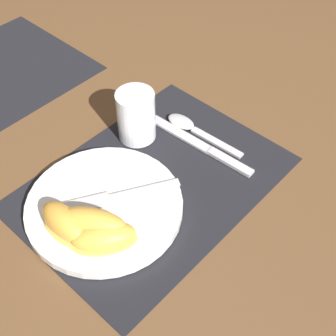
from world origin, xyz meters
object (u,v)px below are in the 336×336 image
at_px(juice_glass, 136,118).
at_px(citrus_wedge_2, 92,224).
at_px(citrus_wedge_0, 65,223).
at_px(citrus_wedge_1, 76,232).
at_px(spoon, 190,127).
at_px(citrus_wedge_3, 104,237).
at_px(fork, 114,197).
at_px(knife, 202,146).
at_px(plate, 104,207).

relative_size(juice_glass, citrus_wedge_2, 0.78).
distance_m(citrus_wedge_0, citrus_wedge_1, 0.02).
height_order(spoon, citrus_wedge_3, citrus_wedge_3).
bearing_deg(juice_glass, fork, -147.56).
xyz_separation_m(spoon, citrus_wedge_2, (-0.29, -0.05, 0.03)).
distance_m(juice_glass, citrus_wedge_1, 0.26).
relative_size(knife, citrus_wedge_2, 1.83).
xyz_separation_m(citrus_wedge_2, citrus_wedge_3, (-0.00, -0.03, -0.00)).
relative_size(juice_glass, fork, 0.55).
bearing_deg(juice_glass, knife, -62.41).
xyz_separation_m(plate, juice_glass, (0.16, 0.09, 0.04)).
xyz_separation_m(juice_glass, knife, (0.06, -0.11, -0.04)).
relative_size(knife, citrus_wedge_3, 2.08).
height_order(juice_glass, citrus_wedge_1, juice_glass).
relative_size(knife, citrus_wedge_1, 1.86).
distance_m(plate, knife, 0.22).
distance_m(citrus_wedge_1, citrus_wedge_3, 0.04).
relative_size(plate, citrus_wedge_0, 2.60).
bearing_deg(citrus_wedge_1, citrus_wedge_3, -59.94).
xyz_separation_m(juice_glass, spoon, (0.08, -0.06, -0.04)).
bearing_deg(fork, spoon, 7.13).
height_order(plate, citrus_wedge_3, citrus_wedge_3).
distance_m(spoon, citrus_wedge_1, 0.32).
height_order(plate, spoon, plate).
bearing_deg(citrus_wedge_2, citrus_wedge_1, 158.69).
relative_size(citrus_wedge_1, citrus_wedge_3, 1.12).
height_order(plate, fork, fork).
bearing_deg(knife, plate, 173.30).
xyz_separation_m(knife, citrus_wedge_1, (-0.29, 0.01, 0.03)).
xyz_separation_m(juice_glass, citrus_wedge_1, (-0.23, -0.10, -0.01)).
height_order(knife, citrus_wedge_1, citrus_wedge_1).
bearing_deg(citrus_wedge_3, citrus_wedge_2, 84.20).
relative_size(fork, citrus_wedge_1, 1.43).
bearing_deg(citrus_wedge_1, juice_glass, 24.23).
xyz_separation_m(fork, citrus_wedge_3, (-0.07, -0.05, 0.01)).
bearing_deg(citrus_wedge_2, juice_glass, 28.80).
bearing_deg(plate, knife, -6.70).
xyz_separation_m(citrus_wedge_0, citrus_wedge_2, (0.03, -0.03, 0.00)).
bearing_deg(citrus_wedge_0, plate, -2.99).
distance_m(plate, citrus_wedge_1, 0.08).
height_order(fork, citrus_wedge_3, citrus_wedge_3).
bearing_deg(knife, spoon, 64.83).
relative_size(fork, citrus_wedge_3, 1.59).
height_order(fork, citrus_wedge_1, citrus_wedge_1).
distance_m(plate, fork, 0.02).
bearing_deg(plate, fork, -14.01).
distance_m(spoon, fork, 0.23).
distance_m(fork, citrus_wedge_2, 0.07).
xyz_separation_m(plate, fork, (0.02, -0.00, 0.01)).
bearing_deg(citrus_wedge_3, citrus_wedge_0, 111.39).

